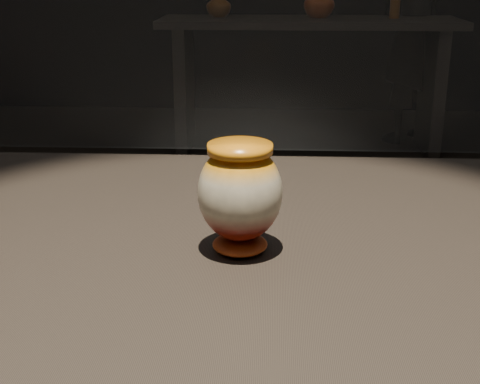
% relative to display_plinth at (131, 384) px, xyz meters
% --- Properties ---
extents(display_plinth, '(2.00, 0.80, 0.90)m').
position_rel_display_plinth_xyz_m(display_plinth, '(0.00, 0.00, 0.00)').
color(display_plinth, black).
rests_on(display_plinth, ground).
extents(main_vase, '(0.12, 0.12, 0.15)m').
position_rel_display_plinth_xyz_m(main_vase, '(0.18, -0.07, 0.35)').
color(main_vase, '#651209').
rests_on(main_vase, display_plinth).
extents(back_shelf, '(2.00, 0.60, 0.90)m').
position_rel_display_plinth_xyz_m(back_shelf, '(0.46, 3.70, 0.01)').
color(back_shelf, black).
rests_on(back_shelf, ground).
extents(back_vase_left, '(0.20, 0.20, 0.18)m').
position_rel_display_plinth_xyz_m(back_vase_left, '(-0.16, 3.75, 0.36)').
color(back_vase_left, '#935615').
rests_on(back_vase_left, back_shelf).
extents(back_vase_mid, '(0.24, 0.24, 0.21)m').
position_rel_display_plinth_xyz_m(back_vase_mid, '(0.52, 3.74, 0.38)').
color(back_vase_mid, '#651209').
rests_on(back_vase_mid, back_shelf).
extents(back_vase_right, '(0.07, 0.07, 0.12)m').
position_rel_display_plinth_xyz_m(back_vase_right, '(1.02, 3.72, 0.33)').
color(back_vase_right, '#935615').
rests_on(back_vase_right, back_shelf).
extents(visitor, '(0.67, 0.64, 1.54)m').
position_rel_display_plinth_xyz_m(visitor, '(1.21, 3.97, 0.14)').
color(visitor, black).
rests_on(visitor, ground).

